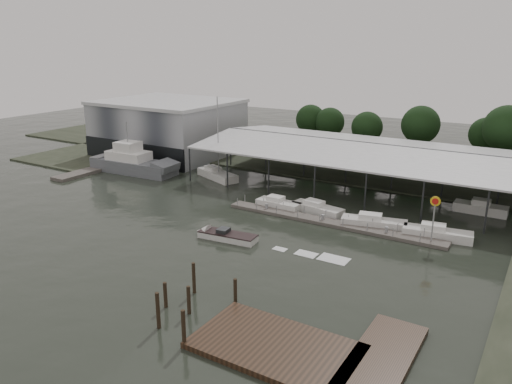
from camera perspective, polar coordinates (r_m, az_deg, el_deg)
The scene contains 18 objects.
ground at distance 61.18m, azimuth -8.42°, elevation -3.87°, with size 200.00×200.00×0.00m, color #242921.
land_strip_far at distance 95.68m, azimuth 7.86°, elevation 3.85°, with size 140.00×30.00×0.30m.
land_strip_west at distance 108.75m, azimuth -14.60°, elevation 5.04°, with size 20.00×40.00×0.30m.
storage_warehouse at distance 99.56m, azimuth -9.98°, elevation 7.31°, with size 24.50×20.50×10.50m.
covered_boat_shed at distance 75.88m, azimuth 15.50°, elevation 4.61°, with size 58.24×24.00×6.96m.
trawler_dock at distance 90.99m, azimuth -17.39°, elevation 2.64°, with size 3.00×18.00×0.50m.
floating_dock at distance 61.74m, azimuth 8.47°, elevation -3.48°, with size 28.00×2.00×1.40m.
shell_fuel_sign at distance 57.24m, azimuth 19.71°, elevation -2.02°, with size 1.10×0.18×5.55m.
boardwalk_platform at distance 37.61m, azimuth 6.36°, elevation -17.81°, with size 15.00×12.00×0.50m.
grey_trawler at distance 87.05m, azimuth -13.79°, elevation 3.20°, with size 16.28×5.65×8.84m.
white_sailboat at distance 81.25m, azimuth -4.48°, elevation 2.01°, with size 8.75×5.48×13.45m.
speedboat_underway at distance 56.78m, azimuth -3.81°, elevation -4.97°, with size 18.45×4.07×2.00m.
moored_cruiser_0 at distance 66.63m, azimuth 2.57°, elevation -1.39°, with size 6.12×2.37×1.70m.
moored_cruiser_1 at distance 65.30m, azimuth 6.99°, elevation -1.89°, with size 7.33×3.40×1.70m.
moored_cruiser_2 at distance 61.60m, azimuth 13.28°, elevation -3.40°, with size 7.99×3.90×1.70m.
moored_cruiser_3 at distance 60.33m, azimuth 19.96°, elevation -4.44°, with size 7.80×3.30×1.70m.
mooring_pilings at distance 41.99m, azimuth -7.90°, elevation -12.50°, with size 5.28×7.76×3.67m.
horizon_tree_line at distance 94.05m, azimuth 22.78°, elevation 6.35°, with size 66.62×10.11×11.48m.
Camera 1 is at (37.23, -43.48, 21.60)m, focal length 35.00 mm.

